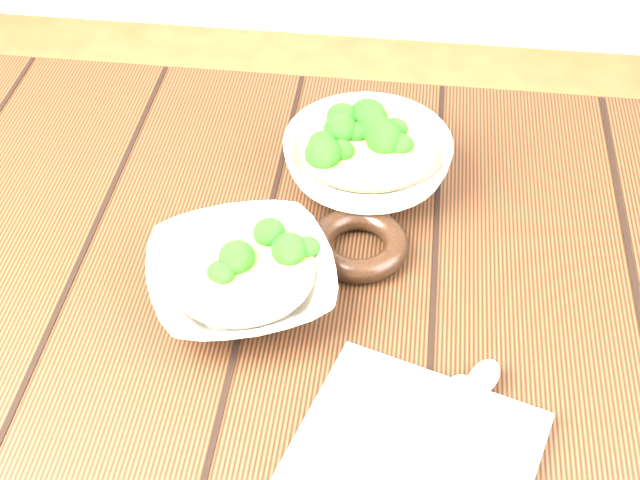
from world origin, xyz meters
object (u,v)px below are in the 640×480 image
table (275,346)px  trivet (358,244)px  soup_bowl_back (367,159)px  napkin (416,450)px  soup_bowl_front (242,278)px

table → trivet: (0.09, 0.05, 0.13)m
soup_bowl_back → napkin: soup_bowl_back is taller
soup_bowl_back → soup_bowl_front: bearing=-119.7°
table → soup_bowl_front: bearing=-132.7°
napkin → trivet: bearing=124.2°
table → trivet: 0.17m
soup_bowl_front → soup_bowl_back: soup_bowl_back is taller
soup_bowl_front → soup_bowl_back: (0.12, 0.21, 0.01)m
soup_bowl_back → trivet: bearing=-89.4°
table → napkin: (0.17, -0.21, 0.13)m
soup_bowl_back → napkin: size_ratio=1.04×
napkin → soup_bowl_front: bearing=155.3°
trivet → napkin: size_ratio=0.53×
table → soup_bowl_back: bearing=62.9°
soup_bowl_back → trivet: 0.13m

